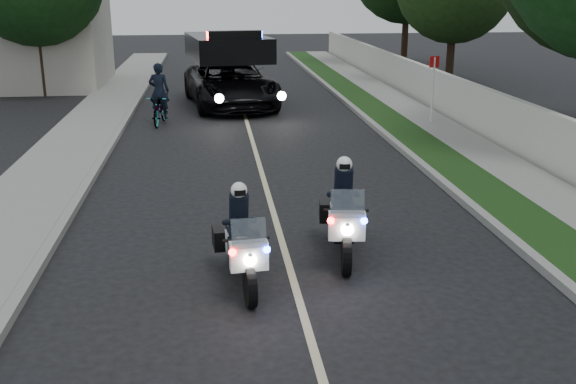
# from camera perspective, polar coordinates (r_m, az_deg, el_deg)

# --- Properties ---
(curb_right) EXTENTS (0.20, 60.00, 0.15)m
(curb_right) POSITION_cam_1_polar(r_m,az_deg,el_deg) (17.45, 11.27, 2.36)
(curb_right) COLOR gray
(curb_right) RESTS_ON ground
(grass_verge) EXTENTS (1.20, 60.00, 0.16)m
(grass_verge) POSITION_cam_1_polar(r_m,az_deg,el_deg) (17.67, 13.43, 2.41)
(grass_verge) COLOR #193814
(grass_verge) RESTS_ON ground
(sidewalk_right) EXTENTS (1.40, 60.00, 0.16)m
(sidewalk_right) POSITION_cam_1_polar(r_m,az_deg,el_deg) (18.16, 17.30, 2.49)
(sidewalk_right) COLOR gray
(sidewalk_right) RESTS_ON ground
(property_wall) EXTENTS (0.22, 60.00, 1.50)m
(property_wall) POSITION_cam_1_polar(r_m,az_deg,el_deg) (18.43, 20.34, 4.56)
(property_wall) COLOR beige
(property_wall) RESTS_ON ground
(curb_left) EXTENTS (0.20, 60.00, 0.15)m
(curb_left) POSITION_cam_1_polar(r_m,az_deg,el_deg) (16.88, -16.31, 1.49)
(curb_left) COLOR gray
(curb_left) RESTS_ON ground
(sidewalk_left) EXTENTS (2.00, 60.00, 0.16)m
(sidewalk_left) POSITION_cam_1_polar(r_m,az_deg,el_deg) (17.10, -19.94, 1.35)
(sidewalk_left) COLOR gray
(sidewalk_left) RESTS_ON ground
(building_far) EXTENTS (8.00, 6.00, 7.00)m
(building_far) POSITION_cam_1_polar(r_m,az_deg,el_deg) (33.24, -22.73, 14.29)
(building_far) COLOR #A8A396
(building_far) RESTS_ON ground
(lane_marking) EXTENTS (0.12, 50.00, 0.01)m
(lane_marking) POSITION_cam_1_polar(r_m,az_deg,el_deg) (16.69, -2.29, 1.75)
(lane_marking) COLOR #BFB78C
(lane_marking) RESTS_ON ground
(police_moto_left) EXTENTS (0.85, 1.95, 1.61)m
(police_moto_left) POSITION_cam_1_polar(r_m,az_deg,el_deg) (10.55, -3.93, -7.75)
(police_moto_left) COLOR white
(police_moto_left) RESTS_ON ground
(police_moto_right) EXTENTS (0.97, 2.09, 1.71)m
(police_moto_right) POSITION_cam_1_polar(r_m,az_deg,el_deg) (11.65, 4.69, -5.29)
(police_moto_right) COLOR silver
(police_moto_right) RESTS_ON ground
(police_suv) EXTENTS (3.83, 6.78, 3.13)m
(police_suv) POSITION_cam_1_polar(r_m,az_deg,el_deg) (26.12, -4.92, 7.34)
(police_suv) COLOR black
(police_suv) RESTS_ON ground
(bicycle) EXTENTS (0.87, 1.91, 0.97)m
(bicycle) POSITION_cam_1_polar(r_m,az_deg,el_deg) (22.91, -10.82, 5.71)
(bicycle) COLOR black
(bicycle) RESTS_ON ground
(cyclist) EXTENTS (0.71, 0.52, 1.85)m
(cyclist) POSITION_cam_1_polar(r_m,az_deg,el_deg) (22.91, -10.82, 5.71)
(cyclist) COLOR black
(cyclist) RESTS_ON ground
(sign_post) EXTENTS (0.46, 0.46, 2.37)m
(sign_post) POSITION_cam_1_polar(r_m,az_deg,el_deg) (22.65, 12.08, 5.50)
(sign_post) COLOR #B50C25
(sign_post) RESTS_ON ground
(tree_right_d) EXTENTS (6.36, 6.36, 8.88)m
(tree_right_d) POSITION_cam_1_polar(r_m,az_deg,el_deg) (32.41, 13.54, 8.85)
(tree_right_d) COLOR #204115
(tree_right_d) RESTS_ON ground
(tree_right_e) EXTENTS (8.14, 8.14, 10.99)m
(tree_right_e) POSITION_cam_1_polar(r_m,az_deg,el_deg) (39.71, 9.84, 10.53)
(tree_right_e) COLOR #143410
(tree_right_e) RESTS_ON ground
(tree_left_near) EXTENTS (6.97, 6.97, 9.44)m
(tree_left_near) POSITION_cam_1_polar(r_m,az_deg,el_deg) (30.35, -19.98, 7.76)
(tree_left_near) COLOR #143C14
(tree_left_near) RESTS_ON ground
(tree_left_far) EXTENTS (7.29, 7.29, 10.37)m
(tree_left_far) POSITION_cam_1_polar(r_m,az_deg,el_deg) (32.73, -22.18, 8.14)
(tree_left_far) COLOR #133310
(tree_left_far) RESTS_ON ground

